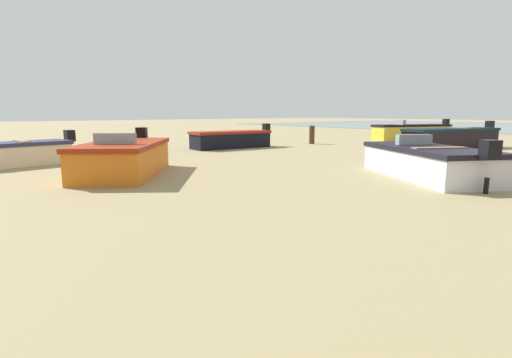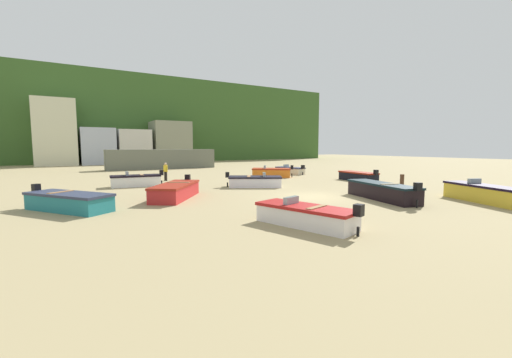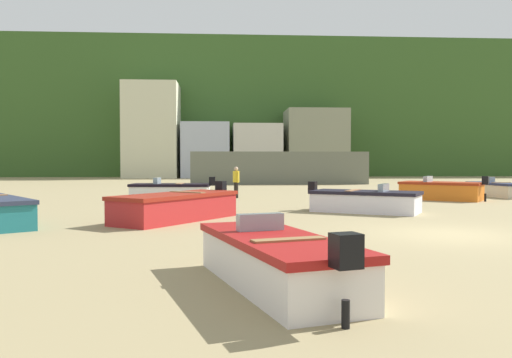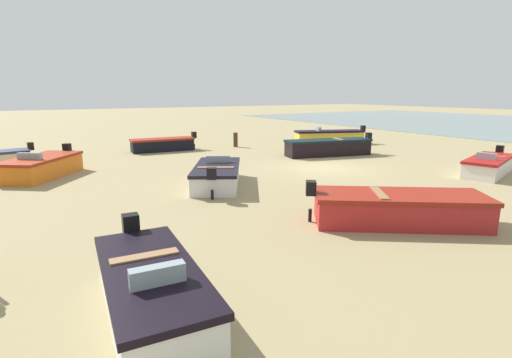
# 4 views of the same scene
# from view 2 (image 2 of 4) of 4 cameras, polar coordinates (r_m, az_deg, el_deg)

# --- Properties ---
(ground_plane) EXTENTS (160.00, 160.00, 0.00)m
(ground_plane) POSITION_cam_2_polar(r_m,az_deg,el_deg) (19.83, 10.40, -3.13)
(ground_plane) COLOR #98885E
(headland_hill) EXTENTS (90.00, 32.00, 17.05)m
(headland_hill) POSITION_cam_2_polar(r_m,az_deg,el_deg) (81.92, -22.00, 9.18)
(headland_hill) COLOR #365925
(headland_hill) RESTS_ON ground
(harbor_pier) EXTENTS (14.49, 2.40, 2.67)m
(harbor_pier) POSITION_cam_2_polar(r_m,az_deg,el_deg) (46.22, -16.30, 3.42)
(harbor_pier) COLOR #626657
(harbor_pier) RESTS_ON ground
(townhouse_centre_left) EXTENTS (6.01, 6.50, 10.66)m
(townhouse_centre_left) POSITION_cam_2_polar(r_m,az_deg,el_deg) (62.00, -32.09, 7.00)
(townhouse_centre_left) COLOR beige
(townhouse_centre_left) RESTS_ON ground
(townhouse_centre) EXTENTS (5.33, 6.94, 6.21)m
(townhouse_centre) POSITION_cam_2_polar(r_m,az_deg,el_deg) (62.37, -26.36, 5.22)
(townhouse_centre) COLOR #AAB3C3
(townhouse_centre) RESTS_ON ground
(townhouse_centre_right) EXTENTS (5.46, 6.78, 6.07)m
(townhouse_centre_right) POSITION_cam_2_polar(r_m,az_deg,el_deg) (63.04, -21.03, 5.37)
(townhouse_centre_right) COLOR beige
(townhouse_centre_right) RESTS_ON ground
(townhouse_right) EXTENTS (6.85, 6.43, 7.79)m
(townhouse_right) POSITION_cam_2_polar(r_m,az_deg,el_deg) (64.39, -15.04, 6.32)
(townhouse_right) COLOR gray
(townhouse_right) RESTS_ON ground
(boat_white_0) EXTENTS (4.28, 3.48, 1.12)m
(boat_white_0) POSITION_cam_2_polar(r_m,az_deg,el_deg) (24.29, -0.17, -0.43)
(boat_white_0) COLOR white
(boat_white_0) RESTS_ON ground
(boat_white_1) EXTENTS (2.45, 4.34, 1.10)m
(boat_white_1) POSITION_cam_2_polar(r_m,az_deg,el_deg) (12.49, 8.84, -6.43)
(boat_white_1) COLOR white
(boat_white_1) RESTS_ON ground
(boat_red_2) EXTENTS (4.05, 4.76, 1.20)m
(boat_red_2) POSITION_cam_2_polar(r_m,az_deg,el_deg) (19.41, -14.09, -2.06)
(boat_red_2) COLOR #B32323
(boat_red_2) RESTS_ON ground
(boat_orange_3) EXTENTS (4.11, 3.71, 1.20)m
(boat_orange_3) POSITION_cam_2_polar(r_m,az_deg,el_deg) (32.15, 2.80, 1.15)
(boat_orange_3) COLOR orange
(boat_orange_3) RESTS_ON ground
(boat_teal_4) EXTENTS (3.84, 4.53, 1.17)m
(boat_teal_4) POSITION_cam_2_polar(r_m,az_deg,el_deg) (17.67, -30.36, -3.48)
(boat_teal_4) COLOR #1F727B
(boat_teal_4) RESTS_ON ground
(boat_black_5) EXTENTS (2.55, 5.42, 1.27)m
(boat_black_5) POSITION_cam_2_polar(r_m,az_deg,el_deg) (19.83, 21.50, -2.02)
(boat_black_5) COLOR black
(boat_black_5) RESTS_ON ground
(boat_white_6) EXTENTS (3.93, 1.73, 1.20)m
(boat_white_6) POSITION_cam_2_polar(r_m,az_deg,el_deg) (26.19, -20.58, -0.25)
(boat_white_6) COLOR white
(boat_white_6) RESTS_ON ground
(boat_yellow_7) EXTENTS (2.98, 5.14, 1.28)m
(boat_yellow_7) POSITION_cam_2_polar(r_m,az_deg,el_deg) (21.43, 35.83, -2.14)
(boat_yellow_7) COLOR gold
(boat_yellow_7) RESTS_ON ground
(boat_black_8) EXTENTS (1.59, 4.20, 1.12)m
(boat_black_8) POSITION_cam_2_polar(r_m,az_deg,el_deg) (29.96, 17.71, 0.47)
(boat_black_8) COLOR black
(boat_black_8) RESTS_ON ground
(boat_cream_9) EXTENTS (1.75, 3.97, 1.07)m
(boat_cream_9) POSITION_cam_2_polar(r_m,az_deg,el_deg) (36.21, 6.08, 1.55)
(boat_cream_9) COLOR beige
(boat_cream_9) RESTS_ON ground
(mooring_post_near_water) EXTENTS (0.29, 0.29, 0.97)m
(mooring_post_near_water) POSITION_cam_2_polar(r_m,az_deg,el_deg) (26.42, 24.53, -0.29)
(mooring_post_near_water) COLOR #472E1F
(mooring_post_near_water) RESTS_ON ground
(beach_walker_foreground) EXTENTS (0.45, 0.52, 1.62)m
(beach_walker_foreground) POSITION_cam_2_polar(r_m,az_deg,el_deg) (29.66, -15.79, 1.52)
(beach_walker_foreground) COLOR black
(beach_walker_foreground) RESTS_ON ground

